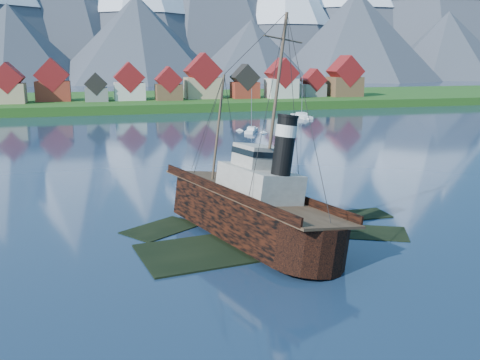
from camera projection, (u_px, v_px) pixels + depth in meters
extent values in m
plane|color=#172A43|center=(255.00, 239.00, 55.55)|extent=(1400.00, 1400.00, 0.00)
cube|color=black|center=(232.00, 251.00, 52.96)|extent=(19.08, 11.42, 1.00)
cube|color=black|center=(295.00, 227.00, 60.94)|extent=(15.15, 9.76, 1.00)
cube|color=black|center=(249.00, 216.00, 64.58)|extent=(11.45, 9.06, 1.00)
cube|color=black|center=(364.00, 236.00, 57.79)|extent=(10.27, 8.34, 1.00)
cube|color=black|center=(161.00, 232.00, 58.95)|extent=(9.42, 8.68, 1.00)
cube|color=black|center=(362.00, 218.00, 64.19)|extent=(6.00, 4.00, 1.00)
cube|color=#174012|center=(133.00, 104.00, 215.33)|extent=(600.00, 80.00, 3.20)
cube|color=#3F3D38|center=(141.00, 114.00, 179.61)|extent=(600.00, 2.50, 2.00)
cube|color=tan|center=(9.00, 93.00, 184.01)|extent=(10.50, 9.00, 6.80)
cube|color=maroon|center=(8.00, 78.00, 182.83)|extent=(10.69, 9.18, 10.69)
cube|color=maroon|center=(53.00, 91.00, 193.22)|extent=(12.00, 8.50, 7.20)
cube|color=maroon|center=(52.00, 75.00, 191.93)|extent=(12.22, 8.67, 12.22)
cube|color=slate|center=(96.00, 95.00, 192.65)|extent=(8.00, 7.00, 4.80)
cube|color=black|center=(96.00, 84.00, 191.79)|extent=(8.15, 7.14, 8.15)
cube|color=beige|center=(130.00, 91.00, 198.39)|extent=(11.00, 9.50, 6.40)
cube|color=maroon|center=(129.00, 77.00, 197.23)|extent=(11.20, 9.69, 11.20)
cube|color=brown|center=(169.00, 92.00, 198.31)|extent=(9.50, 8.00, 5.80)
cube|color=maroon|center=(168.00, 80.00, 197.27)|extent=(9.67, 8.16, 9.67)
cube|color=tan|center=(203.00, 88.00, 206.37)|extent=(13.50, 10.00, 8.00)
cube|color=maroon|center=(203.00, 71.00, 204.93)|extent=(13.75, 10.20, 13.75)
cube|color=maroon|center=(245.00, 90.00, 207.88)|extent=(10.00, 8.50, 6.20)
cube|color=black|center=(245.00, 77.00, 206.78)|extent=(10.18, 8.67, 10.18)
cube|color=beige|center=(281.00, 88.00, 208.52)|extent=(11.50, 9.00, 7.50)
cube|color=maroon|center=(282.00, 73.00, 207.22)|extent=(11.71, 9.18, 11.71)
cube|color=slate|center=(313.00, 90.00, 216.43)|extent=(9.00, 7.50, 5.00)
cube|color=maroon|center=(313.00, 80.00, 215.51)|extent=(9.16, 7.65, 9.16)
cube|color=brown|center=(345.00, 87.00, 217.59)|extent=(12.50, 10.00, 7.80)
cube|color=maroon|center=(345.00, 71.00, 216.21)|extent=(12.73, 10.20, 12.73)
cone|color=#2D333D|center=(285.00, 13.00, 518.20)|extent=(150.00, 150.00, 125.00)
cone|color=#2D333D|center=(460.00, 7.00, 616.45)|extent=(180.00, 180.00, 155.00)
cone|color=#2D333D|center=(10.00, 45.00, 382.98)|extent=(120.00, 120.00, 58.00)
cone|color=#2D333D|center=(138.00, 40.00, 400.59)|extent=(136.00, 136.00, 66.00)
cone|color=#2D333D|center=(251.00, 52.00, 429.35)|extent=(110.00, 110.00, 50.00)
cone|color=#2D333D|center=(355.00, 37.00, 446.94)|extent=(150.00, 150.00, 75.00)
cone|color=#2D333D|center=(447.00, 46.00, 472.76)|extent=(124.00, 124.00, 60.00)
cube|color=black|center=(245.00, 216.00, 55.99)|extent=(7.07, 20.36, 4.24)
cone|color=black|center=(216.00, 187.00, 68.41)|extent=(7.07, 7.07, 7.07)
cylinder|color=black|center=(276.00, 248.00, 46.42)|extent=(7.07, 7.07, 4.24)
cube|color=#4C3826|center=(245.00, 195.00, 55.49)|extent=(6.93, 26.87, 0.25)
cube|color=black|center=(213.00, 193.00, 54.51)|extent=(0.20, 26.02, 0.91)
cube|color=black|center=(276.00, 189.00, 56.26)|extent=(0.20, 26.02, 0.91)
cube|color=#ADA89E|center=(249.00, 184.00, 53.73)|extent=(5.25, 8.59, 3.03)
cube|color=#ADA89E|center=(246.00, 157.00, 54.09)|extent=(3.64, 4.04, 2.22)
cylinder|color=black|center=(259.00, 147.00, 49.62)|extent=(1.92, 1.92, 5.66)
cylinder|color=silver|center=(259.00, 132.00, 49.31)|extent=(2.02, 2.02, 1.11)
cylinder|color=#473828|center=(226.00, 127.00, 61.71)|extent=(0.28, 0.28, 12.12)
cylinder|color=#473828|center=(252.00, 81.00, 50.47)|extent=(0.32, 0.32, 13.13)
cube|color=white|center=(251.00, 132.00, 135.36)|extent=(5.61, 8.41, 1.18)
cube|color=white|center=(251.00, 128.00, 135.15)|extent=(2.69, 2.92, 0.69)
cylinder|color=gray|center=(251.00, 109.00, 134.09)|extent=(0.14, 0.14, 10.22)
cube|color=white|center=(302.00, 117.00, 167.77)|extent=(3.00, 11.53, 1.38)
cube|color=white|center=(302.00, 114.00, 167.52)|extent=(2.57, 3.25, 0.80)
cylinder|color=gray|center=(302.00, 96.00, 166.28)|extent=(0.16, 0.16, 11.96)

